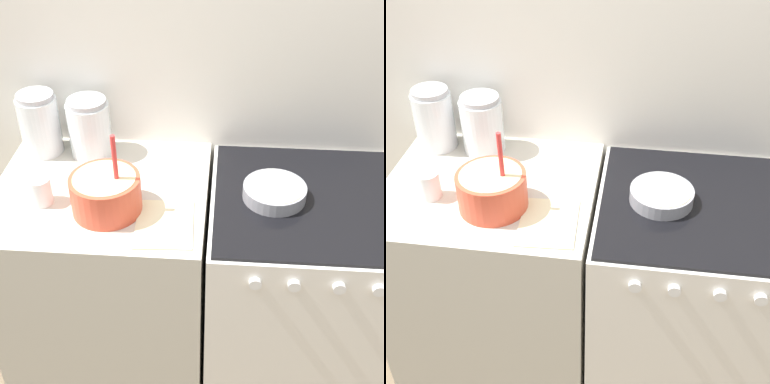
% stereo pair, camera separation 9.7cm
% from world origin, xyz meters
% --- Properties ---
extents(wall_back, '(4.54, 0.05, 2.40)m').
position_xyz_m(wall_back, '(0.00, 0.70, 1.20)').
color(wall_back, white).
rests_on(wall_back, ground_plane).
extents(countertop_cabinet, '(0.77, 0.68, 0.90)m').
position_xyz_m(countertop_cabinet, '(-0.38, 0.34, 0.45)').
color(countertop_cabinet, beige).
rests_on(countertop_cabinet, ground_plane).
extents(stove, '(0.69, 0.69, 0.90)m').
position_xyz_m(stove, '(0.36, 0.34, 0.45)').
color(stove, white).
rests_on(stove, ground_plane).
extents(mixing_bowl, '(0.24, 0.24, 0.29)m').
position_xyz_m(mixing_bowl, '(-0.33, 0.22, 0.97)').
color(mixing_bowl, '#D84C33').
rests_on(mixing_bowl, countertop_cabinet).
extents(baking_pan, '(0.22, 0.22, 0.05)m').
position_xyz_m(baking_pan, '(0.24, 0.33, 0.93)').
color(baking_pan, gray).
rests_on(baking_pan, stove).
extents(storage_jar_left, '(0.15, 0.15, 0.25)m').
position_xyz_m(storage_jar_left, '(-0.66, 0.58, 1.00)').
color(storage_jar_left, silver).
rests_on(storage_jar_left, countertop_cabinet).
extents(storage_jar_middle, '(0.16, 0.16, 0.23)m').
position_xyz_m(storage_jar_middle, '(-0.47, 0.58, 1.00)').
color(storage_jar_middle, silver).
rests_on(storage_jar_middle, countertop_cabinet).
extents(tin_can, '(0.08, 0.08, 0.10)m').
position_xyz_m(tin_can, '(-0.57, 0.25, 0.95)').
color(tin_can, silver).
rests_on(tin_can, countertop_cabinet).
extents(recipe_page, '(0.20, 0.26, 0.01)m').
position_xyz_m(recipe_page, '(-0.13, 0.16, 0.90)').
color(recipe_page, beige).
rests_on(recipe_page, countertop_cabinet).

